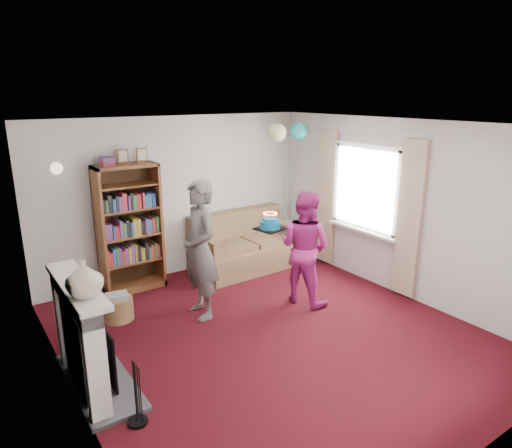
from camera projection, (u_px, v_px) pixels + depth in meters
ground at (271, 334)px, 5.55m from camera, size 5.00×5.00×0.00m
wall_back at (177, 197)px, 7.19m from camera, size 4.50×0.02×2.50m
wall_left at (63, 281)px, 3.97m from camera, size 0.02×5.00×2.50m
wall_right at (400, 209)px, 6.44m from camera, size 0.02×5.00×2.50m
ceiling at (273, 124)px, 4.86m from camera, size 4.50×5.00×0.01m
fireplace at (86, 341)px, 4.42m from camera, size 0.55×1.80×1.12m
window_bay at (365, 204)px, 6.90m from camera, size 0.14×2.02×2.20m
wall_sconce at (56, 168)px, 5.94m from camera, size 0.16×0.23×0.16m
bookcase at (129, 229)px, 6.64m from camera, size 0.88×0.42×2.08m
sofa at (244, 247)px, 7.63m from camera, size 1.74×0.92×0.92m
wicker_basket at (118, 308)px, 5.87m from camera, size 0.39×0.39×0.35m
person_striped at (200, 250)px, 5.80m from camera, size 0.48×0.69×1.80m
person_magenta at (305, 247)px, 6.24m from camera, size 0.81×0.92×1.58m
birthday_cake at (270, 225)px, 5.86m from camera, size 0.32×0.32×0.22m
balloons at (288, 132)px, 7.34m from camera, size 0.73×0.29×1.69m
mantel_vase at (84, 278)px, 3.92m from camera, size 0.35×0.35×0.33m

